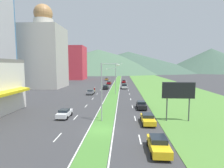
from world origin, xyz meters
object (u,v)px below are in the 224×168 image
at_px(street_lamp_mid, 114,79).
at_px(car_0, 106,87).
at_px(car_9, 148,119).
at_px(pickup_truck_0, 124,86).
at_px(car_3, 141,105).
at_px(car_8, 65,113).
at_px(motorcycle_rider, 95,90).
at_px(street_lamp_far, 116,72).
at_px(car_2, 158,145).
at_px(car_5, 124,81).
at_px(street_lamp_near, 104,88).
at_px(car_6, 107,79).
at_px(car_7, 109,83).
at_px(car_4, 91,92).
at_px(billboard_roadside, 179,92).

bearing_deg(street_lamp_mid, car_0, 108.84).
distance_m(car_9, pickup_truck_0, 41.76).
distance_m(car_3, car_8, 15.59).
bearing_deg(car_3, motorcycle_rider, -148.50).
height_order(street_lamp_far, car_2, street_lamp_far).
bearing_deg(car_2, pickup_truck_0, -176.51).
bearing_deg(street_lamp_far, pickup_truck_0, -76.33).
xyz_separation_m(street_lamp_mid, car_5, (3.16, 36.33, -3.97)).
distance_m(car_0, car_2, 50.03).
relative_size(street_lamp_near, car_6, 1.99).
height_order(car_6, car_7, car_6).
bearing_deg(motorcycle_rider, car_3, -148.50).
height_order(car_7, pickup_truck_0, pickup_truck_0).
xyz_separation_m(car_3, car_9, (-0.00, -9.49, -0.02)).
relative_size(car_4, pickup_truck_0, 0.82).
bearing_deg(car_7, car_9, -169.69).
bearing_deg(street_lamp_far, car_2, -84.18).
xyz_separation_m(street_lamp_near, car_0, (-3.44, 39.09, -4.56)).
bearing_deg(street_lamp_near, car_2, -55.81).
relative_size(car_3, car_8, 1.05).
distance_m(billboard_roadside, car_4, 32.30).
distance_m(billboard_roadside, car_2, 12.40).
bearing_deg(car_2, motorcycle_rider, -162.06).
bearing_deg(billboard_roadside, car_0, 111.71).
xyz_separation_m(car_2, car_5, (-3.16, 74.03, -0.02)).
relative_size(car_0, car_6, 0.95).
xyz_separation_m(street_lamp_near, car_9, (6.92, -0.70, -4.60)).
bearing_deg(car_3, car_5, -176.53).
relative_size(billboard_roadside, car_8, 1.52).
xyz_separation_m(car_5, car_7, (-7.09, -7.38, -0.05)).
height_order(street_lamp_mid, car_4, street_lamp_mid).
relative_size(car_0, car_9, 0.96).
bearing_deg(car_7, car_8, 176.44).
bearing_deg(car_9, car_2, -1.19).
bearing_deg(street_lamp_near, car_0, 95.03).
bearing_deg(car_4, car_0, -15.82).
bearing_deg(car_0, motorcycle_rider, 161.60).
xyz_separation_m(car_0, car_3, (10.37, -30.29, -0.01)).
bearing_deg(car_8, car_3, -62.81).
bearing_deg(car_2, car_0, -168.27).
bearing_deg(billboard_roadside, street_lamp_mid, 112.88).
relative_size(street_lamp_near, car_7, 1.99).
distance_m(street_lamp_far, car_4, 30.30).
height_order(car_0, car_9, car_0).
distance_m(car_4, car_8, 24.97).
relative_size(car_2, motorcycle_rider, 2.19).
height_order(street_lamp_mid, car_3, street_lamp_mid).
distance_m(street_lamp_far, car_9, 57.01).
bearing_deg(street_lamp_mid, car_6, 97.83).
xyz_separation_m(street_lamp_near, car_2, (6.73, -9.90, -4.55)).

